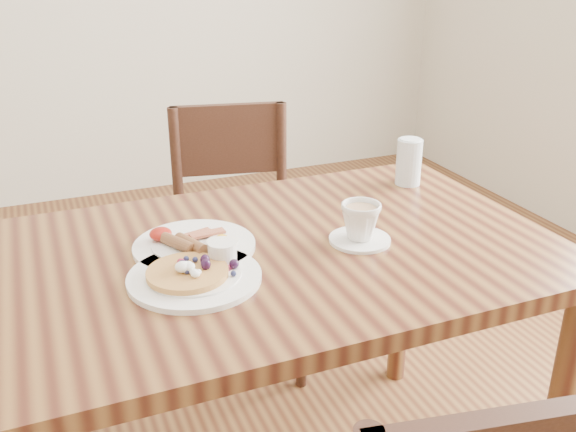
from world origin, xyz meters
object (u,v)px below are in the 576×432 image
Objects in this scene: dining_table at (288,283)px; water_glass at (409,162)px; teacup_saucer at (360,224)px; chair_far at (236,227)px; breakfast_plate at (193,244)px; pancake_plate at (196,273)px.

water_glass reaches higher than dining_table.
teacup_saucer is 1.09× the size of water_glass.
water_glass is at bearing 141.16° from chair_far.
breakfast_plate is 0.38m from teacup_saucer.
breakfast_plate is at bearing -165.13° from water_glass.
water_glass is (0.37, -0.45, 0.32)m from chair_far.
teacup_saucer is at bearing 4.64° from pancake_plate.
teacup_saucer reaches higher than dining_table.
dining_table is 0.22m from teacup_saucer.
chair_far is 6.29× the size of teacup_saucer.
pancake_plate is 0.14m from breakfast_plate.
chair_far is at bearing 129.52° from water_glass.
water_glass reaches higher than pancake_plate.
pancake_plate is 0.76m from water_glass.
breakfast_plate is at bearing 163.46° from dining_table.
water_glass is at bearing 42.96° from teacup_saucer.
dining_table is at bearing -16.54° from breakfast_plate.
breakfast_plate is 0.69m from water_glass.
chair_far is 0.74m from breakfast_plate.
pancake_plate is 1.93× the size of teacup_saucer.
dining_table is at bearing 163.95° from teacup_saucer.
water_glass is (0.46, 0.24, 0.16)m from dining_table.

